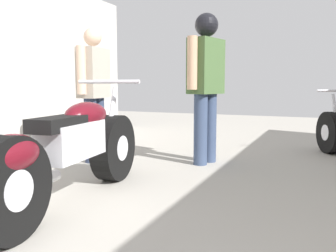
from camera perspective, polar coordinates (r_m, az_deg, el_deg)
The scene contains 4 objects.
ground_plane at distance 3.46m, azimuth 6.08°, elevation -9.68°, with size 16.51×16.51×0.00m, color #A8A399.
motorcycle_maroon_cruiser at distance 2.94m, azimuth -15.71°, elevation -4.15°, with size 0.66×2.19×1.02m.
mechanic_in_blue at distance 4.56m, azimuth -11.93°, elevation 6.22°, with size 0.28×0.68×1.68m.
mechanic_with_helmet at distance 4.35m, azimuth 6.16°, elevation 8.25°, with size 0.37×0.72×1.83m.
Camera 1 is at (1.01, 0.28, 0.97)m, focal length 37.62 mm.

